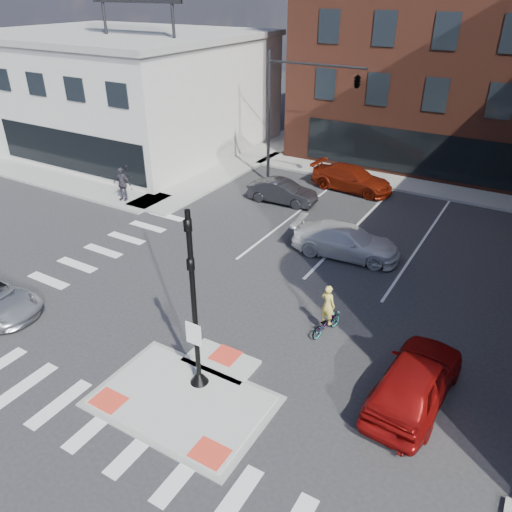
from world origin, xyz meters
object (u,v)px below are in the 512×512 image
Objects in this scene: pedestrian_a at (129,177)px; bg_car_red at (352,179)px; bg_car_dark at (282,192)px; white_pickup at (346,241)px; red_sedan at (415,380)px; cyclist at (327,317)px; pedestrian_b at (122,184)px.

bg_car_red is at bearing 44.23° from pedestrian_a.
pedestrian_a is at bearing 105.97° from bg_car_dark.
white_pickup is at bearing 8.67° from pedestrian_a.
bg_car_red is (2.75, 4.01, 0.08)m from bg_car_dark.
red_sedan is at bearing -147.50° from bg_car_red.
bg_car_red is (-8.27, 16.07, -0.08)m from red_sedan.
red_sedan is at bearing -152.20° from white_pickup.
pedestrian_b reaches higher than cyclist.
bg_car_red is at bearing -58.02° from cyclist.
pedestrian_b is (0.93, -1.49, 0.19)m from pedestrian_a.
red_sedan is at bearing -11.35° from pedestrian_a.
white_pickup is at bearing -60.31° from cyclist.
pedestrian_a is (-16.31, 7.01, 0.25)m from cyclist.
bg_car_red is 13.90m from pedestrian_b.
white_pickup is 7.05m from bg_car_dark.
bg_car_red is 2.62× the size of pedestrian_b.
pedestrian_b is at bearing -17.27° from red_sedan.
red_sedan is 9.50m from white_pickup.
bg_car_red is 13.79m from pedestrian_a.
pedestrian_a reaches higher than white_pickup.
cyclist is at bearing -29.80° from pedestrian_b.
red_sedan is at bearing 168.04° from cyclist.
cyclist reaches higher than white_pickup.
bg_car_dark is 2.58× the size of pedestrian_a.
red_sedan reaches higher than bg_car_dark.
bg_car_dark is 1.99× the size of cyclist.
bg_car_dark is at bearing 20.47° from pedestrian_b.
cyclist reaches higher than bg_car_red.
cyclist is 1.04× the size of pedestrian_b.
white_pickup is 6.27m from cyclist.
bg_car_dark is 2.07× the size of pedestrian_b.
red_sedan is 3.08× the size of pedestrian_a.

